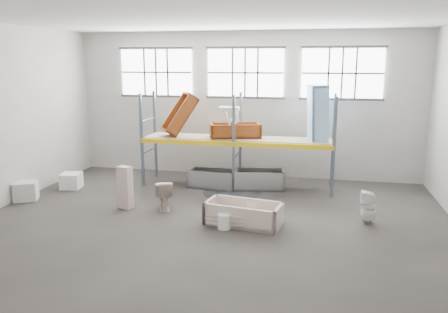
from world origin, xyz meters
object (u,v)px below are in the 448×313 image
(cistern_tall, at_px, (125,187))
(blue_tub_upright, at_px, (317,114))
(steel_tub_right, at_px, (258,179))
(toilet_beige, at_px, (164,194))
(rust_tub_flat, at_px, (235,130))
(toilet_white, at_px, (368,207))
(bucket, at_px, (224,221))
(carton_near, at_px, (26,191))
(bathtub_beige, at_px, (244,213))
(steel_tub_left, at_px, (213,178))

(cistern_tall, height_order, blue_tub_upright, blue_tub_upright)
(steel_tub_right, bearing_deg, toilet_beige, -131.62)
(toilet_beige, distance_m, rust_tub_flat, 3.40)
(cistern_tall, height_order, toilet_white, cistern_tall)
(rust_tub_flat, xyz_separation_m, blue_tub_upright, (2.55, 0.08, 0.57))
(toilet_beige, height_order, blue_tub_upright, blue_tub_upright)
(cistern_tall, xyz_separation_m, bucket, (2.99, -0.96, -0.41))
(toilet_beige, relative_size, carton_near, 1.29)
(bathtub_beige, xyz_separation_m, blue_tub_upright, (1.68, 3.51, 2.12))
(cistern_tall, xyz_separation_m, blue_tub_upright, (5.07, 2.97, 1.81))
(steel_tub_left, bearing_deg, steel_tub_right, 6.86)
(steel_tub_left, xyz_separation_m, steel_tub_right, (1.44, 0.17, 0.01))
(toilet_beige, relative_size, bucket, 2.22)
(carton_near, bearing_deg, toilet_beige, 1.45)
(bathtub_beige, height_order, toilet_white, toilet_white)
(bathtub_beige, relative_size, rust_tub_flat, 1.18)
(bathtub_beige, distance_m, bucket, 0.59)
(steel_tub_left, relative_size, rust_tub_flat, 0.99)
(bucket, bearing_deg, rust_tub_flat, 96.93)
(steel_tub_left, xyz_separation_m, rust_tub_flat, (0.65, 0.35, 1.53))
(steel_tub_left, distance_m, bucket, 3.67)
(bucket, bearing_deg, toilet_beige, 149.68)
(bathtub_beige, bearing_deg, carton_near, -175.78)
(toilet_white, bearing_deg, rust_tub_flat, -126.45)
(carton_near, bearing_deg, cistern_tall, -1.13)
(blue_tub_upright, bearing_deg, bucket, -117.91)
(cistern_tall, bearing_deg, blue_tub_upright, 45.88)
(steel_tub_left, bearing_deg, toilet_white, -27.51)
(cistern_tall, distance_m, blue_tub_upright, 6.15)
(cistern_tall, relative_size, rust_tub_flat, 0.74)
(toilet_beige, bearing_deg, bathtub_beige, 142.82)
(steel_tub_right, height_order, carton_near, steel_tub_right)
(carton_near, bearing_deg, steel_tub_left, 26.14)
(blue_tub_upright, bearing_deg, rust_tub_flat, -178.11)
(toilet_white, height_order, carton_near, toilet_white)
(toilet_beige, bearing_deg, rust_tub_flat, -138.75)
(toilet_white, height_order, blue_tub_upright, blue_tub_upright)
(bathtub_beige, distance_m, rust_tub_flat, 3.86)
(rust_tub_flat, bearing_deg, toilet_beige, -118.41)
(blue_tub_upright, xyz_separation_m, bucket, (-2.08, -3.93, -2.21))
(toilet_beige, distance_m, toilet_white, 5.38)
(cistern_tall, xyz_separation_m, rust_tub_flat, (2.52, 2.89, 1.23))
(toilet_beige, bearing_deg, bucket, 129.35)
(cistern_tall, relative_size, bucket, 3.21)
(rust_tub_flat, bearing_deg, steel_tub_right, -12.67)
(cistern_tall, height_order, bucket, cistern_tall)
(bucket, bearing_deg, steel_tub_left, 107.69)
(steel_tub_right, distance_m, blue_tub_upright, 2.75)
(cistern_tall, relative_size, carton_near, 1.86)
(blue_tub_upright, bearing_deg, toilet_white, -64.22)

